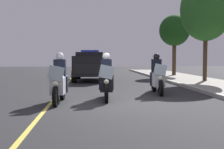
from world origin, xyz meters
name	(u,v)px	position (x,y,z in m)	size (l,w,h in m)	color
ground_plane	(115,102)	(0.00, 0.00, 0.00)	(80.00, 80.00, 0.00)	#28282B
lane_stripe_center	(51,103)	(0.00, -2.17, 0.00)	(48.00, 0.12, 0.01)	#E0D14C
police_motorcycle_lead_left	(59,82)	(-0.04, -1.88, 0.70)	(2.14, 0.60, 1.72)	black
police_motorcycle_lead_right	(106,81)	(-0.68, -0.24, 0.70)	(2.14, 0.60, 1.72)	black
police_motorcycle_trailing	(157,77)	(-2.20, 2.02, 0.70)	(2.14, 0.60, 1.72)	black
police_suv	(90,65)	(-9.49, -0.80, 1.07)	(4.99, 2.28, 2.05)	black
tree_far_back	(206,10)	(-7.50, 6.35, 4.49)	(3.14, 3.14, 6.35)	#42301E
tree_behind_suv	(174,31)	(-13.36, 6.18, 3.75)	(2.50, 2.50, 4.96)	#42301E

